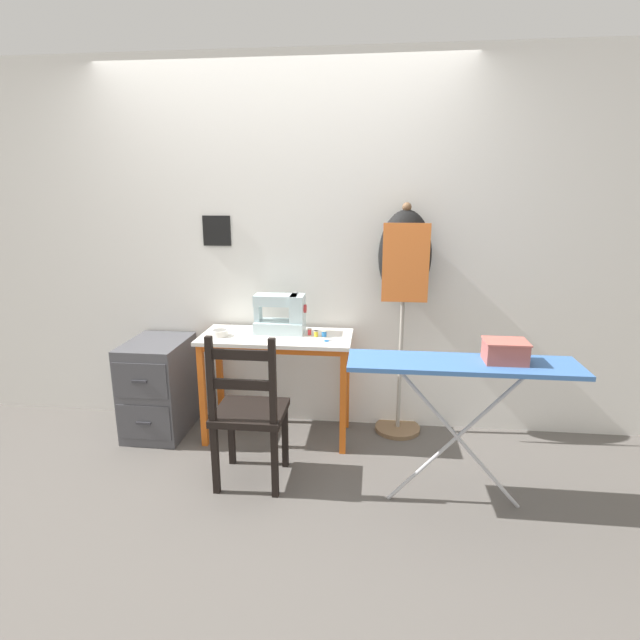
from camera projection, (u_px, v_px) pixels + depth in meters
ground_plane at (272, 452)px, 3.30m from camera, size 14.00×14.00×0.00m
wall_back at (283, 250)px, 3.48m from camera, size 10.00×0.06×2.55m
sewing_table at (276, 352)px, 3.35m from camera, size 1.01×0.46×0.74m
sewing_machine at (282, 315)px, 3.37m from camera, size 0.35×0.18×0.29m
fabric_bowl at (220, 333)px, 3.31m from camera, size 0.12×0.12×0.04m
scissors at (330, 341)px, 3.20m from camera, size 0.12×0.04×0.01m
thread_spool_near_machine at (310, 332)px, 3.33m from camera, size 0.03×0.03×0.04m
thread_spool_mid_table at (316, 334)px, 3.29m from camera, size 0.03×0.03×0.04m
thread_spool_far_edge at (324, 334)px, 3.29m from camera, size 0.04×0.04×0.04m
wooden_chair at (249, 413)px, 2.85m from camera, size 0.40×0.38×0.93m
filing_cabinet at (159, 387)px, 3.51m from camera, size 0.39×0.54×0.67m
dress_form at (404, 267)px, 3.29m from camera, size 0.35×0.32×1.60m
ironing_board at (462, 371)px, 2.56m from camera, size 1.18×0.31×0.83m
storage_box at (505, 351)px, 2.54m from camera, size 0.22×0.17×0.11m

